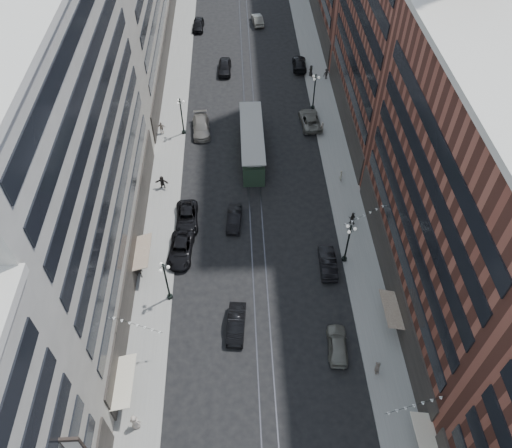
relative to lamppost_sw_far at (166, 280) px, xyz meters
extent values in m
plane|color=black|center=(9.20, 32.00, -3.10)|extent=(220.00, 220.00, 0.00)
cube|color=gray|center=(-1.80, 42.00, -3.02)|extent=(4.00, 180.00, 0.15)
cube|color=gray|center=(20.20, 42.00, -3.02)|extent=(4.00, 180.00, 0.15)
cube|color=#2D2D33|center=(8.50, 42.00, -3.09)|extent=(0.12, 180.00, 0.02)
cube|color=#2D2D33|center=(9.90, 42.00, -3.09)|extent=(0.12, 180.00, 0.02)
cube|color=#A8A395|center=(-7.80, 5.00, 10.90)|extent=(8.00, 36.00, 28.00)
cube|color=brown|center=(26.20, 0.00, 8.90)|extent=(8.00, 30.00, 24.00)
cylinder|color=black|center=(0.00, 0.00, -2.80)|extent=(0.56, 0.56, 0.30)
cylinder|color=black|center=(0.00, 0.00, -0.35)|extent=(0.18, 0.18, 5.20)
sphere|color=black|center=(0.00, 0.00, 2.45)|extent=(0.24, 0.24, 0.24)
sphere|color=white|center=(0.45, 0.00, 2.05)|extent=(0.36, 0.36, 0.36)
sphere|color=white|center=(-0.22, 0.39, 2.05)|extent=(0.36, 0.36, 0.36)
sphere|color=white|center=(-0.22, -0.39, 2.05)|extent=(0.36, 0.36, 0.36)
cylinder|color=black|center=(0.00, 27.00, -2.80)|extent=(0.56, 0.56, 0.30)
cylinder|color=black|center=(0.00, 27.00, -0.35)|extent=(0.18, 0.18, 5.20)
sphere|color=black|center=(0.00, 27.00, 2.45)|extent=(0.24, 0.24, 0.24)
sphere|color=white|center=(0.45, 27.00, 2.05)|extent=(0.36, 0.36, 0.36)
sphere|color=white|center=(-0.22, 27.39, 2.05)|extent=(0.36, 0.36, 0.36)
sphere|color=white|center=(-0.22, 26.61, 2.05)|extent=(0.36, 0.36, 0.36)
cylinder|color=black|center=(18.40, 4.00, -2.80)|extent=(0.56, 0.56, 0.30)
cylinder|color=black|center=(18.40, 4.00, -0.35)|extent=(0.18, 0.18, 5.20)
sphere|color=black|center=(18.40, 4.00, 2.45)|extent=(0.24, 0.24, 0.24)
sphere|color=white|center=(18.85, 4.00, 2.05)|extent=(0.36, 0.36, 0.36)
sphere|color=white|center=(18.18, 4.39, 2.05)|extent=(0.36, 0.36, 0.36)
sphere|color=white|center=(18.18, 3.61, 2.05)|extent=(0.36, 0.36, 0.36)
cylinder|color=black|center=(18.40, 32.00, -2.80)|extent=(0.56, 0.56, 0.30)
cylinder|color=black|center=(18.40, 32.00, -0.35)|extent=(0.18, 0.18, 5.20)
sphere|color=black|center=(18.40, 32.00, 2.45)|extent=(0.24, 0.24, 0.24)
sphere|color=white|center=(18.85, 32.00, 2.05)|extent=(0.36, 0.36, 0.36)
sphere|color=white|center=(18.18, 32.39, 2.05)|extent=(0.36, 0.36, 0.36)
sphere|color=white|center=(18.18, 31.61, 2.05)|extent=(0.36, 0.36, 0.36)
cube|color=#263C29|center=(9.20, 22.35, -1.70)|extent=(2.68, 12.86, 2.79)
cube|color=gray|center=(9.20, 22.35, 0.01)|extent=(1.71, 11.79, 0.64)
cube|color=gray|center=(9.20, 22.35, 0.44)|extent=(2.89, 13.07, 0.16)
cylinder|color=black|center=(9.20, 17.53, -2.72)|extent=(2.46, 0.75, 0.75)
cylinder|color=black|center=(9.20, 27.17, -2.72)|extent=(2.46, 0.75, 0.75)
imported|color=black|center=(0.80, 5.65, -2.35)|extent=(2.89, 5.57, 1.50)
imported|color=#66665B|center=(16.00, -6.36, -2.33)|extent=(2.14, 4.60, 1.52)
imported|color=black|center=(6.64, -3.77, -2.33)|extent=(2.05, 4.80, 1.54)
imported|color=#A59889|center=(-1.87, -12.82, -2.01)|extent=(0.94, 0.54, 1.88)
imported|color=black|center=(-3.30, 2.70, -2.01)|extent=(1.00, 0.68, 1.88)
imported|color=#A89A8B|center=(19.12, -8.98, -2.04)|extent=(0.52, 1.07, 1.81)
imported|color=black|center=(1.26, 10.44, -2.35)|extent=(2.69, 5.48, 1.50)
imported|color=slate|center=(2.40, 27.41, -2.27)|extent=(2.71, 5.84, 1.65)
imported|color=black|center=(1.00, 57.25, -2.29)|extent=(2.13, 4.84, 1.62)
imported|color=black|center=(16.44, 3.20, -2.32)|extent=(1.78, 4.76, 1.55)
imported|color=#65645A|center=(17.54, 28.31, -2.31)|extent=(2.97, 5.82, 1.58)
imported|color=black|center=(17.60, 43.40, -2.33)|extent=(2.40, 5.36, 1.53)
imported|color=black|center=(5.65, 42.71, -2.24)|extent=(2.23, 5.09, 1.70)
imported|color=slate|center=(11.62, 58.74, -2.32)|extent=(2.20, 4.88, 1.56)
imported|color=black|center=(-2.00, 16.21, -2.07)|extent=(1.69, 0.73, 1.76)
imported|color=#AC9D8E|center=(-2.96, 27.07, -2.02)|extent=(1.12, 0.57, 1.85)
imported|color=black|center=(20.08, 9.30, -2.12)|extent=(0.91, 0.70, 1.66)
imported|color=gray|center=(18.86, 26.10, -2.04)|extent=(0.79, 0.76, 1.82)
imported|color=black|center=(21.46, 39.75, -2.09)|extent=(1.20, 0.80, 1.72)
imported|color=black|center=(6.66, 10.06, -2.38)|extent=(1.95, 4.49, 1.44)
imported|color=black|center=(19.15, 40.79, -2.08)|extent=(0.87, 0.95, 1.72)
imported|color=#BAB39A|center=(19.98, 16.52, -2.18)|extent=(0.37, 0.56, 1.53)
camera|label=1|loc=(7.42, -28.76, 39.39)|focal=35.00mm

